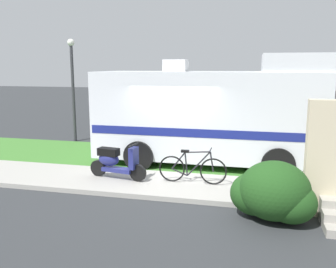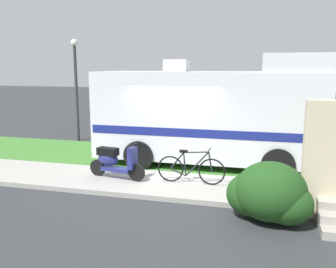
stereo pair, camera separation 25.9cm
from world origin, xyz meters
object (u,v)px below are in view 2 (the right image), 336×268
(scooter, at_px, (115,161))
(street_lamp_post, at_px, (76,80))
(pickup_truck_far, at_px, (189,105))
(motorhome_rv, at_px, (212,114))
(pickup_truck_near, at_px, (181,114))
(bicycle, at_px, (191,169))

(scooter, height_order, street_lamp_post, street_lamp_post)
(scooter, bearing_deg, pickup_truck_far, 91.08)
(motorhome_rv, height_order, pickup_truck_near, motorhome_rv)
(motorhome_rv, bearing_deg, pickup_truck_far, 106.04)
(bicycle, bearing_deg, pickup_truck_far, 101.78)
(bicycle, xyz_separation_m, pickup_truck_far, (-2.25, 10.77, 0.43))
(motorhome_rv, xyz_separation_m, bicycle, (-0.17, -2.34, -1.11))
(street_lamp_post, bearing_deg, motorhome_rv, -21.63)
(scooter, height_order, pickup_truck_far, pickup_truck_far)
(scooter, relative_size, street_lamp_post, 0.40)
(pickup_truck_near, distance_m, pickup_truck_far, 4.10)
(motorhome_rv, height_order, bicycle, motorhome_rv)
(bicycle, distance_m, pickup_truck_far, 11.01)
(motorhome_rv, relative_size, pickup_truck_near, 1.25)
(motorhome_rv, relative_size, bicycle, 3.88)
(bicycle, distance_m, street_lamp_post, 7.62)
(scooter, xyz_separation_m, street_lamp_post, (-3.64, 4.74, 1.93))
(motorhome_rv, bearing_deg, street_lamp_post, 158.37)
(scooter, bearing_deg, bicycle, 1.98)
(scooter, height_order, pickup_truck_near, pickup_truck_near)
(bicycle, relative_size, street_lamp_post, 0.42)
(pickup_truck_far, relative_size, street_lamp_post, 1.33)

